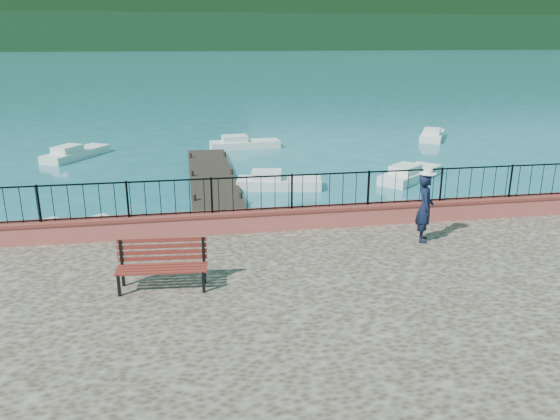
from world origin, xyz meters
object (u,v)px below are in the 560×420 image
object	(u,v)px
boat_0	(60,231)
boat_5	(433,133)
boat_1	(279,179)
boat_4	(245,141)
park_bench	(163,275)
person	(425,208)
boat_2	(411,171)
boat_3	(76,150)

from	to	relation	value
boat_0	boat_5	xyz separation A→B (m)	(19.99, 15.64, 0.00)
boat_1	boat_4	world-z (taller)	same
park_bench	boat_0	xyz separation A→B (m)	(-3.48, 6.51, -1.11)
person	boat_2	xyz separation A→B (m)	(4.26, 10.68, -1.70)
boat_0	boat_3	bearing A→B (deg)	61.33
person	boat_1	world-z (taller)	person
boat_0	boat_3	world-z (taller)	same
boat_3	boat_2	bearing A→B (deg)	-84.00
boat_1	boat_4	size ratio (longest dim) A/B	0.89
boat_1	boat_3	distance (m)	12.87
park_bench	boat_5	size ratio (longest dim) A/B	0.54
boat_1	boat_5	bearing A→B (deg)	52.36
boat_1	boat_3	size ratio (longest dim) A/B	0.87
person	boat_0	size ratio (longest dim) A/B	0.48
boat_2	boat_4	xyz separation A→B (m)	(-6.77, 8.88, 0.00)
boat_0	boat_4	distance (m)	16.64
boat_1	boat_5	size ratio (longest dim) A/B	1.02
boat_0	boat_1	world-z (taller)	same
boat_0	boat_2	bearing A→B (deg)	-14.05
boat_1	boat_2	distance (m)	6.35
person	boat_2	bearing A→B (deg)	-1.83
park_bench	boat_4	xyz separation A→B (m)	(4.15, 21.30, -1.11)
boat_2	boat_1	bearing A→B (deg)	144.08
person	boat_1	distance (m)	10.53
park_bench	boat_3	bearing A→B (deg)	109.36
boat_0	boat_4	bearing A→B (deg)	26.35
boat_3	boat_5	distance (m)	21.92
park_bench	boat_5	xyz separation A→B (m)	(16.51, 22.15, -1.11)
boat_2	boat_5	xyz separation A→B (m)	(5.59, 9.73, 0.00)
boat_2	boat_4	distance (m)	11.17
boat_0	boat_1	xyz separation A→B (m)	(8.07, 5.42, 0.00)
park_bench	boat_1	size ratio (longest dim) A/B	0.53
boat_0	boat_3	distance (m)	13.75
boat_1	boat_2	size ratio (longest dim) A/B	0.91
boat_1	boat_3	world-z (taller)	same
boat_0	boat_4	size ratio (longest dim) A/B	0.92
boat_0	boat_2	xyz separation A→B (m)	(14.40, 5.91, 0.00)
person	boat_4	xyz separation A→B (m)	(-2.51, 19.55, -1.70)
person	boat_3	bearing A→B (deg)	53.01
boat_4	boat_5	world-z (taller)	same
park_bench	person	bearing A→B (deg)	19.26
boat_1	boat_2	xyz separation A→B (m)	(6.33, 0.49, 0.00)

